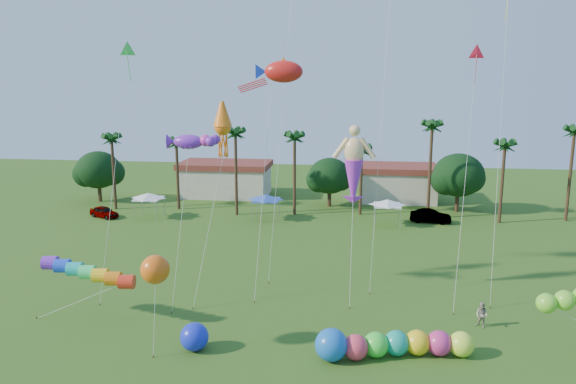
# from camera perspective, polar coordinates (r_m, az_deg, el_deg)

# --- Properties ---
(tree_line) EXTENTS (69.46, 8.91, 11.00)m
(tree_line) POSITION_cam_1_polar(r_m,az_deg,el_deg) (71.56, 6.27, 1.66)
(tree_line) COLOR #3A2819
(tree_line) RESTS_ON ground
(buildings_row) EXTENTS (35.00, 7.00, 4.00)m
(buildings_row) POSITION_cam_1_polar(r_m,az_deg,el_deg) (78.24, 1.43, 0.89)
(buildings_row) COLOR beige
(buildings_row) RESTS_ON ground
(tent_row) EXTENTS (31.00, 4.00, 0.60)m
(tent_row) POSITION_cam_1_polar(r_m,az_deg,el_deg) (65.19, -2.33, -0.63)
(tent_row) COLOR white
(tent_row) RESTS_ON ground
(car_a) EXTENTS (4.23, 3.16, 1.34)m
(car_a) POSITION_cam_1_polar(r_m,az_deg,el_deg) (70.85, -18.17, -1.94)
(car_a) COLOR #4C4C54
(car_a) RESTS_ON ground
(car_b) EXTENTS (4.82, 2.25, 1.53)m
(car_b) POSITION_cam_1_polar(r_m,az_deg,el_deg) (66.97, 14.29, -2.40)
(car_b) COLOR #4C4C54
(car_b) RESTS_ON ground
(spectator_b) EXTENTS (1.08, 1.07, 1.76)m
(spectator_b) POSITION_cam_1_polar(r_m,az_deg,el_deg) (40.69, 19.09, -11.73)
(spectator_b) COLOR #9F9585
(spectator_b) RESTS_ON ground
(caterpillar_inflatable) EXTENTS (9.70, 3.44, 1.97)m
(caterpillar_inflatable) POSITION_cam_1_polar(r_m,az_deg,el_deg) (35.37, 10.15, -14.99)
(caterpillar_inflatable) COLOR #DB3951
(caterpillar_inflatable) RESTS_ON ground
(blue_ball) EXTENTS (1.76, 1.76, 1.76)m
(blue_ball) POSITION_cam_1_polar(r_m,az_deg,el_deg) (36.09, -9.49, -14.31)
(blue_ball) COLOR #1829DD
(blue_ball) RESTS_ON ground
(rainbow_tube) EXTENTS (8.79, 1.54, 3.68)m
(rainbow_tube) POSITION_cam_1_polar(r_m,az_deg,el_deg) (39.97, -18.42, -8.55)
(rainbow_tube) COLOR red
(rainbow_tube) RESTS_ON ground
(green_worm) EXTENTS (9.31, 2.94, 3.97)m
(green_worm) POSITION_cam_1_polar(r_m,az_deg,el_deg) (37.62, 24.78, -10.22)
(green_worm) COLOR #76DC30
(green_worm) RESTS_ON ground
(orange_ball_kite) EXTENTS (1.80, 1.80, 6.22)m
(orange_ball_kite) POSITION_cam_1_polar(r_m,az_deg,el_deg) (34.50, -13.34, -7.67)
(orange_ball_kite) COLOR orange
(orange_ball_kite) RESTS_ON ground
(merman_kite) EXTENTS (2.45, 4.12, 12.58)m
(merman_kite) POSITION_cam_1_polar(r_m,az_deg,el_deg) (42.30, 6.69, 2.24)
(merman_kite) COLOR #F3C48A
(merman_kite) RESTS_ON ground
(fish_kite) EXTENTS (4.74, 6.86, 17.92)m
(fish_kite) POSITION_cam_1_polar(r_m,az_deg,el_deg) (44.82, -0.45, 12.12)
(fish_kite) COLOR red
(fish_kite) RESTS_ON ground
(squid_kite) EXTENTS (2.15, 5.54, 14.86)m
(squid_kite) POSITION_cam_1_polar(r_m,az_deg,el_deg) (43.22, -6.65, 6.55)
(squid_kite) COLOR orange
(squid_kite) RESTS_ON ground
(lobster_kite) EXTENTS (4.17, 5.17, 12.65)m
(lobster_kite) POSITION_cam_1_polar(r_m,az_deg,el_deg) (42.08, -10.09, 5.05)
(lobster_kite) COLOR purple
(lobster_kite) RESTS_ON ground
(delta_kite_red) EXTENTS (2.13, 5.23, 18.91)m
(delta_kite_red) POSITION_cam_1_polar(r_m,az_deg,el_deg) (44.18, 18.59, 12.91)
(delta_kite_red) COLOR red
(delta_kite_red) RESTS_ON ground
(delta_kite_green) EXTENTS (2.64, 3.60, 19.09)m
(delta_kite_green) POSITION_cam_1_polar(r_m,az_deg,el_deg) (43.24, -16.00, 13.33)
(delta_kite_green) COLOR #36E549
(delta_kite_green) RESTS_ON ground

